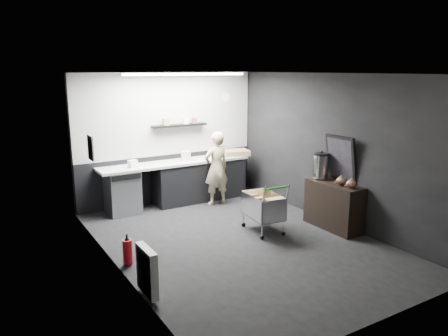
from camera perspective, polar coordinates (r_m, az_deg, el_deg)
floor at (r=7.27m, az=2.00°, el=-9.59°), size 5.50×5.50×0.00m
ceiling at (r=6.72m, az=2.18°, el=12.22°), size 5.50×5.50×0.00m
wall_back at (r=9.25m, az=-7.28°, el=3.91°), size 5.50×0.00×5.50m
wall_front at (r=4.88m, az=20.09°, el=-4.95°), size 5.50×0.00×5.50m
wall_left at (r=6.04m, az=-14.03°, el=-1.19°), size 0.00×5.50×5.50m
wall_right at (r=8.11m, az=14.01°, el=2.37°), size 0.00×5.50×5.50m
kitchen_wall_panel at (r=9.17m, az=-7.31°, el=6.98°), size 3.95×0.02×1.70m
dado_panel at (r=9.40m, az=-7.08°, el=-1.22°), size 3.95×0.02×1.00m
floating_shelf at (r=9.18m, az=-5.85°, el=5.58°), size 1.20×0.22×0.04m
wall_clock at (r=9.78m, az=0.27°, el=9.22°), size 0.20×0.03×0.20m
poster at (r=7.23m, az=-17.04°, el=2.54°), size 0.02×0.30×0.40m
poster_red_band at (r=7.22m, az=-17.04°, el=3.09°), size 0.02×0.22×0.10m
radiator at (r=5.58m, az=-10.03°, el=-13.10°), size 0.10×0.50×0.60m
ceiling_strip at (r=8.33m, az=-4.97°, el=12.10°), size 2.40×0.20×0.04m
prep_counter at (r=9.20m, az=-5.51°, el=-1.78°), size 3.20×0.61×0.90m
person at (r=8.99m, az=-1.01°, el=-0.04°), size 0.57×0.39×1.53m
shopping_cart at (r=7.59m, az=5.12°, el=-5.18°), size 0.57×0.88×0.91m
sideboard at (r=7.95m, az=14.08°, el=-3.94°), size 0.47×1.10×1.65m
fire_extinguisher at (r=6.53m, az=-12.49°, el=-10.51°), size 0.14×0.14×0.45m
cardboard_box at (r=9.65m, az=1.47°, el=2.02°), size 0.66×0.56×0.11m
pink_tub at (r=9.12m, az=-4.99°, el=1.60°), size 0.20×0.20×0.20m
white_container at (r=8.64m, az=-11.83°, el=0.54°), size 0.18×0.15×0.14m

